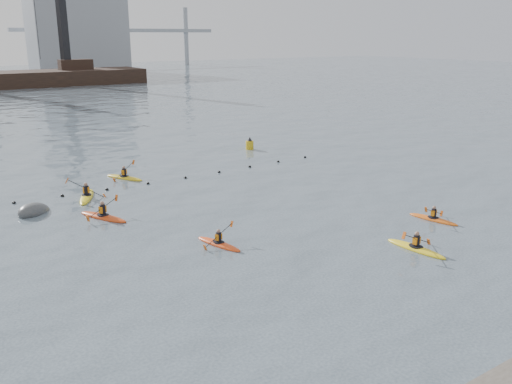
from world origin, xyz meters
TOP-DOWN VIEW (x-y plane):
  - ground at (0.00, 0.00)m, footprint 400.00×400.00m
  - float_line at (-0.50, 22.53)m, footprint 33.24×0.73m
  - kayaker_0 at (-0.76, 9.16)m, footprint 2.07×3.09m
  - kayaker_1 at (7.11, 3.04)m, footprint 2.38×3.47m
  - kayaker_2 at (-4.23, 16.69)m, footprint 2.30×3.59m
  - kayaker_3 at (-3.73, 21.37)m, footprint 2.39×3.62m
  - kayaker_4 at (11.56, 5.50)m, footprint 2.11×3.13m
  - kayaker_5 at (0.18, 24.78)m, footprint 2.18×3.35m
  - mooring_buoy at (-7.36, 20.04)m, footprint 2.96×2.87m
  - nav_buoy at (14.00, 28.56)m, footprint 0.73×0.73m

SIDE VIEW (x-z plane):
  - ground at x=0.00m, z-range 0.00..0.00m
  - mooring_buoy at x=-7.36m, z-range -0.86..0.86m
  - float_line at x=-0.50m, z-range -0.09..0.15m
  - kayaker_0 at x=-0.76m, z-range -0.49..0.67m
  - kayaker_4 at x=11.56m, z-range -0.48..0.67m
  - kayaker_5 at x=0.18m, z-range -0.56..0.77m
  - kayaker_1 at x=7.11m, z-range -0.56..0.77m
  - kayaker_2 at x=-4.23m, z-range -0.52..0.75m
  - kayaker_3 at x=-3.73m, z-range -0.65..0.88m
  - nav_buoy at x=14.00m, z-range -0.26..1.07m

